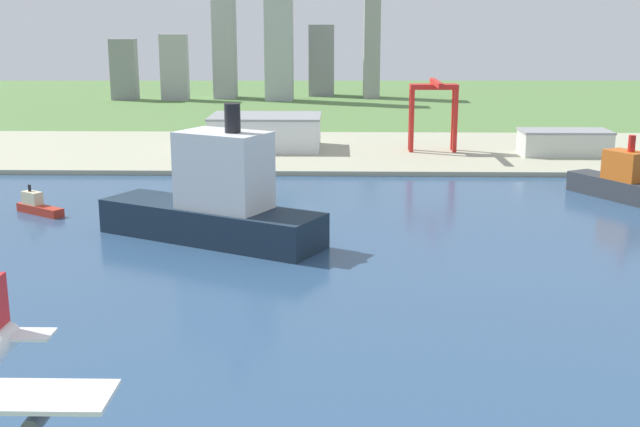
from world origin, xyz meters
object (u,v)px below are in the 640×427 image
at_px(tugboat_small, 38,206).
at_px(warehouse_annex, 564,142).
at_px(cargo_ship, 216,202).
at_px(container_barge, 620,181).
at_px(port_crane_red, 434,99).
at_px(warehouse_main, 266,132).

xyz_separation_m(tugboat_small, warehouse_annex, (241.30, 132.84, 6.12)).
bearing_deg(cargo_ship, warehouse_annex, 46.08).
height_order(container_barge, warehouse_annex, container_barge).
relative_size(container_barge, cargo_ship, 0.56).
relative_size(cargo_ship, port_crane_red, 1.91).
bearing_deg(warehouse_main, tugboat_small, -116.79).
relative_size(port_crane_red, warehouse_annex, 0.90).
relative_size(container_barge, tugboat_small, 2.08).
height_order(tugboat_small, warehouse_annex, warehouse_annex).
height_order(cargo_ship, warehouse_annex, cargo_ship).
bearing_deg(container_barge, warehouse_main, 143.28).
height_order(container_barge, tugboat_small, container_barge).
bearing_deg(cargo_ship, warehouse_main, 89.87).
xyz_separation_m(cargo_ship, port_crane_red, (94.34, 180.47, 17.57)).
xyz_separation_m(tugboat_small, port_crane_red, (170.76, 142.08, 28.32)).
distance_m(cargo_ship, warehouse_main, 190.64).
relative_size(port_crane_red, warehouse_main, 0.69).
height_order(port_crane_red, warehouse_annex, port_crane_red).
xyz_separation_m(tugboat_small, warehouse_main, (76.86, 152.23, 8.80)).
bearing_deg(container_barge, warehouse_annex, 88.02).
bearing_deg(warehouse_annex, tugboat_small, -151.17).
bearing_deg(warehouse_main, port_crane_red, -6.17).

